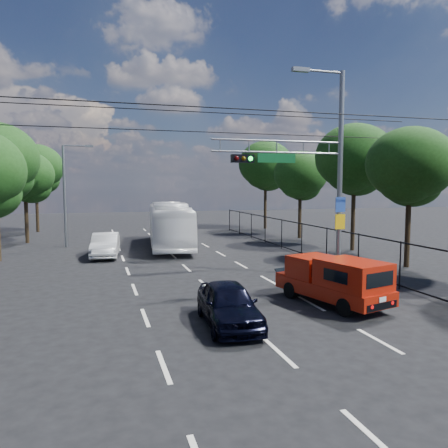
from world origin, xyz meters
name	(u,v)px	position (x,y,z in m)	size (l,w,h in m)	color
ground	(279,353)	(0.00, 0.00, 0.00)	(120.00, 120.00, 0.00)	black
lane_markings	(179,261)	(0.00, 14.00, 0.01)	(6.12, 38.00, 0.01)	beige
signal_mast	(317,165)	(5.28, 7.99, 5.24)	(6.43, 0.39, 9.50)	slate
streetlight_left	(67,190)	(-6.33, 22.00, 3.94)	(2.09, 0.22, 7.08)	slate
utility_wires	(200,118)	(0.00, 8.83, 7.23)	(22.00, 5.04, 0.74)	black
fence_right	(316,242)	(7.60, 12.17, 1.03)	(0.06, 34.03, 2.00)	black
tree_right_b	(410,170)	(11.22, 9.02, 5.06)	(4.50, 4.50, 7.31)	black
tree_right_c	(355,163)	(11.82, 15.02, 5.73)	(5.10, 5.10, 8.29)	black
tree_right_d	(300,178)	(11.42, 22.02, 4.85)	(4.32, 4.32, 7.02)	black
tree_right_e	(266,168)	(11.62, 30.02, 5.94)	(5.28, 5.28, 8.58)	black
tree_left_d	(25,179)	(-9.38, 25.02, 4.72)	(4.20, 4.20, 6.83)	black
tree_left_e	(36,171)	(-9.58, 33.02, 5.53)	(4.92, 4.92, 7.99)	black
red_pickup	(333,279)	(3.72, 3.69, 0.92)	(2.77, 4.88, 1.72)	black
navy_hatchback	(229,304)	(-0.61, 2.51, 0.66)	(1.57, 3.90, 1.33)	black
white_bus	(169,225)	(0.47, 20.14, 1.54)	(2.58, 11.03, 3.07)	white
white_van	(105,245)	(-3.96, 16.91, 0.71)	(1.50, 4.31, 1.42)	silver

